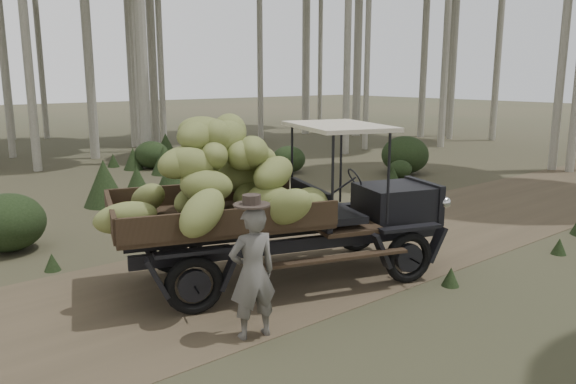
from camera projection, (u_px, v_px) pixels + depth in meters
name	position (u px, v px, depth m)	size (l,w,h in m)	color
ground	(314.00, 258.00, 9.94)	(120.00, 120.00, 0.00)	#473D2B
dirt_track	(314.00, 258.00, 9.94)	(70.00, 4.00, 0.01)	brown
banana_truck	(254.00, 184.00, 8.42)	(5.63, 3.36, 2.71)	black
farmer	(253.00, 271.00, 6.78)	(0.67, 0.52, 1.80)	#5F5C57
undergrowth	(305.00, 217.00, 10.73)	(23.10, 23.13, 1.29)	#233319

